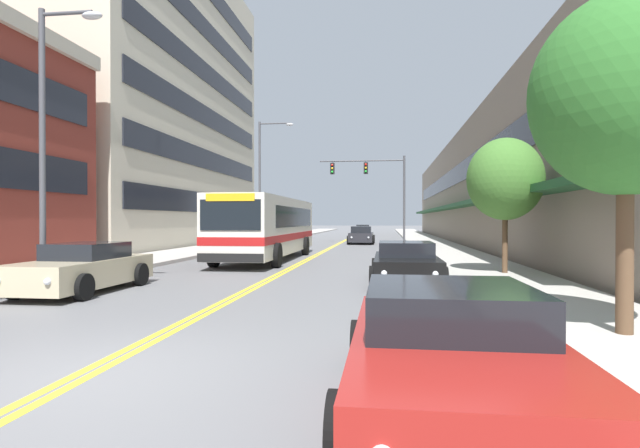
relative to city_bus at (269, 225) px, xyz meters
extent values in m
plane|color=slate|center=(1.91, 19.22, -1.66)|extent=(240.00, 240.00, 0.00)
cube|color=#B2ADA5|center=(-5.34, 19.22, -1.58)|extent=(3.50, 106.00, 0.16)
cube|color=#B2ADA5|center=(9.15, 19.22, -1.58)|extent=(3.50, 106.00, 0.16)
cube|color=yellow|center=(1.81, 19.22, -1.66)|extent=(0.14, 106.00, 0.01)
cube|color=yellow|center=(2.01, 19.22, -1.66)|extent=(0.14, 106.00, 0.01)
cube|color=beige|center=(-13.34, 11.67, 9.37)|extent=(12.00, 26.15, 22.07)
cube|color=black|center=(-7.30, 11.67, 1.49)|extent=(0.08, 24.05, 1.40)
cube|color=black|center=(-7.30, 11.67, 4.64)|extent=(0.08, 24.05, 1.40)
cube|color=black|center=(-7.30, 11.67, 7.80)|extent=(0.08, 24.05, 1.40)
cube|color=black|center=(-7.30, 11.67, 10.95)|extent=(0.08, 24.05, 1.40)
cube|color=black|center=(-7.30, 11.67, 14.10)|extent=(0.08, 24.05, 1.40)
cube|color=gray|center=(15.15, 19.22, 2.70)|extent=(8.00, 68.00, 8.73)
cube|color=#1E4C28|center=(10.60, 19.22, 1.24)|extent=(1.10, 61.20, 0.24)
cube|color=black|center=(11.11, 19.22, 3.75)|extent=(0.08, 61.20, 1.40)
cube|color=silver|center=(0.00, -0.10, -0.02)|extent=(2.54, 11.77, 2.58)
cube|color=#B21919|center=(0.00, -0.10, -0.54)|extent=(2.56, 11.79, 0.32)
cube|color=black|center=(0.00, 0.49, 0.39)|extent=(2.57, 9.18, 0.93)
cube|color=black|center=(0.00, -6.01, 0.44)|extent=(2.29, 0.04, 1.13)
cube|color=yellow|center=(0.00, -6.02, 1.08)|extent=(1.83, 0.06, 0.28)
cube|color=black|center=(0.00, -6.03, -1.13)|extent=(2.49, 0.08, 0.32)
cylinder|color=black|center=(-1.30, -4.10, -1.16)|extent=(0.30, 1.00, 1.00)
cylinder|color=black|center=(1.30, -4.10, -1.16)|extent=(0.30, 1.00, 1.00)
cylinder|color=black|center=(-1.30, 3.13, -1.16)|extent=(0.30, 1.00, 1.00)
cylinder|color=black|center=(1.30, 3.13, -1.16)|extent=(0.30, 1.00, 1.00)
cube|color=#BCAD89|center=(-2.38, -11.25, -1.14)|extent=(1.75, 4.48, 0.69)
cube|color=black|center=(-2.38, -11.07, -0.57)|extent=(1.50, 1.97, 0.43)
cylinder|color=black|center=(-3.28, -12.64, -1.33)|extent=(0.22, 0.66, 0.66)
cylinder|color=black|center=(-1.49, -12.64, -1.33)|extent=(0.22, 0.66, 0.66)
cylinder|color=black|center=(-3.28, -9.86, -1.33)|extent=(0.22, 0.66, 0.66)
cylinder|color=black|center=(-1.49, -9.86, -1.33)|extent=(0.22, 0.66, 0.66)
sphere|color=silver|center=(-1.77, -13.51, -1.10)|extent=(0.16, 0.16, 0.16)
cube|color=red|center=(-3.01, -9.00, -1.10)|extent=(0.18, 0.04, 0.10)
cube|color=red|center=(-1.76, -9.00, -1.10)|extent=(0.18, 0.04, 0.10)
cube|color=#38383D|center=(-2.38, 16.15, -1.13)|extent=(1.72, 4.65, 0.70)
cube|color=black|center=(-2.38, 16.34, -0.55)|extent=(1.48, 2.04, 0.46)
cylinder|color=black|center=(-3.26, 14.71, -1.33)|extent=(0.22, 0.66, 0.66)
cylinder|color=black|center=(-1.49, 14.71, -1.33)|extent=(0.22, 0.66, 0.66)
cylinder|color=black|center=(-3.26, 17.59, -1.33)|extent=(0.22, 0.66, 0.66)
cylinder|color=black|center=(-1.49, 17.59, -1.33)|extent=(0.22, 0.66, 0.66)
sphere|color=silver|center=(-2.98, 13.81, -1.09)|extent=(0.16, 0.16, 0.16)
sphere|color=silver|center=(-1.77, 13.81, -1.09)|extent=(0.16, 0.16, 0.16)
cube|color=red|center=(-3.00, 18.48, -1.09)|extent=(0.18, 0.04, 0.10)
cube|color=red|center=(-1.76, 18.48, -1.09)|extent=(0.18, 0.04, 0.10)
cube|color=maroon|center=(6.27, -18.48, -1.17)|extent=(1.92, 4.35, 0.64)
cube|color=black|center=(6.27, -18.30, -0.63)|extent=(1.66, 1.91, 0.43)
cylinder|color=black|center=(5.29, -19.83, -1.35)|extent=(0.22, 0.62, 0.62)
cylinder|color=black|center=(7.26, -19.83, -1.35)|extent=(0.22, 0.62, 0.62)
cylinder|color=black|center=(5.29, -17.13, -1.35)|extent=(0.22, 0.62, 0.62)
cylinder|color=black|center=(7.26, -17.13, -1.35)|extent=(0.22, 0.62, 0.62)
cube|color=red|center=(5.58, -16.30, -1.14)|extent=(0.18, 0.04, 0.10)
cube|color=red|center=(6.96, -16.30, -1.14)|extent=(0.18, 0.04, 0.10)
cube|color=black|center=(6.24, -8.28, -1.16)|extent=(1.87, 4.50, 0.64)
cube|color=black|center=(6.24, -8.10, -0.63)|extent=(1.61, 1.98, 0.43)
cylinder|color=black|center=(5.28, -9.68, -1.34)|extent=(0.22, 0.65, 0.65)
cylinder|color=black|center=(7.20, -9.68, -1.34)|extent=(0.22, 0.65, 0.65)
cylinder|color=black|center=(5.28, -6.89, -1.34)|extent=(0.22, 0.65, 0.65)
cylinder|color=black|center=(7.20, -6.89, -1.34)|extent=(0.22, 0.65, 0.65)
sphere|color=silver|center=(5.58, -10.55, -1.13)|extent=(0.16, 0.16, 0.16)
sphere|color=silver|center=(6.89, -10.55, -1.13)|extent=(0.16, 0.16, 0.16)
cube|color=red|center=(5.56, -6.02, -1.13)|extent=(0.18, 0.04, 0.10)
cube|color=red|center=(6.91, -6.02, -1.13)|extent=(0.18, 0.04, 0.10)
cube|color=#232328|center=(3.71, 16.13, -1.12)|extent=(1.82, 4.02, 0.70)
cube|color=black|center=(3.71, 16.30, -0.52)|extent=(1.57, 1.77, 0.50)
cylinder|color=black|center=(2.78, 14.89, -1.32)|extent=(0.22, 0.69, 0.69)
cylinder|color=black|center=(4.65, 14.89, -1.32)|extent=(0.22, 0.69, 0.69)
cylinder|color=black|center=(2.78, 17.38, -1.32)|extent=(0.22, 0.69, 0.69)
cylinder|color=black|center=(4.65, 17.38, -1.32)|extent=(0.22, 0.69, 0.69)
sphere|color=silver|center=(3.08, 14.11, -1.09)|extent=(0.16, 0.16, 0.16)
sphere|color=silver|center=(4.35, 14.11, -1.09)|extent=(0.16, 0.16, 0.16)
cube|color=red|center=(3.06, 18.15, -1.09)|extent=(0.18, 0.04, 0.10)
cube|color=red|center=(4.37, 18.15, -1.09)|extent=(0.18, 0.04, 0.10)
cube|color=beige|center=(2.86, 38.03, -1.16)|extent=(1.77, 4.56, 0.66)
cube|color=black|center=(2.86, 38.21, -0.60)|extent=(1.52, 2.01, 0.48)
cylinder|color=black|center=(1.95, 36.62, -1.35)|extent=(0.22, 0.62, 0.62)
cylinder|color=black|center=(3.77, 36.62, -1.35)|extent=(0.22, 0.62, 0.62)
cylinder|color=black|center=(1.95, 39.44, -1.35)|extent=(0.22, 0.62, 0.62)
cylinder|color=black|center=(3.77, 39.44, -1.35)|extent=(0.22, 0.62, 0.62)
sphere|color=silver|center=(2.24, 35.73, -1.13)|extent=(0.16, 0.16, 0.16)
sphere|color=silver|center=(3.48, 35.73, -1.13)|extent=(0.16, 0.16, 0.16)
cube|color=red|center=(2.22, 40.32, -1.13)|extent=(0.18, 0.04, 0.10)
cube|color=red|center=(3.50, 40.32, -1.13)|extent=(0.18, 0.04, 0.10)
cylinder|color=#47474C|center=(7.11, 16.73, 1.85)|extent=(0.18, 0.18, 7.03)
cylinder|color=#47474C|center=(3.71, 16.73, 5.02)|extent=(6.79, 0.11, 0.11)
cube|color=black|center=(4.05, 16.73, 4.42)|extent=(0.34, 0.26, 0.92)
sphere|color=red|center=(4.05, 16.57, 4.69)|extent=(0.18, 0.18, 0.18)
sphere|color=yellow|center=(4.05, 16.57, 4.42)|extent=(0.18, 0.18, 0.18)
sphere|color=green|center=(4.05, 16.57, 4.14)|extent=(0.18, 0.18, 0.18)
cylinder|color=black|center=(4.05, 16.73, 4.95)|extent=(0.02, 0.02, 0.14)
cube|color=black|center=(1.33, 16.73, 4.42)|extent=(0.34, 0.26, 0.92)
sphere|color=red|center=(1.33, 16.57, 4.69)|extent=(0.18, 0.18, 0.18)
sphere|color=yellow|center=(1.33, 16.57, 4.42)|extent=(0.18, 0.18, 0.18)
sphere|color=green|center=(1.33, 16.57, 4.14)|extent=(0.18, 0.18, 0.18)
cylinder|color=black|center=(1.33, 16.73, 4.95)|extent=(0.02, 0.02, 0.14)
cylinder|color=#47474C|center=(-3.39, -11.47, 2.08)|extent=(0.16, 0.16, 7.49)
cylinder|color=#47474C|center=(-2.68, -11.47, 5.68)|extent=(1.43, 0.10, 0.10)
ellipsoid|color=#B2B2B7|center=(-1.96, -11.47, 5.58)|extent=(0.56, 0.28, 0.20)
cylinder|color=#47474C|center=(-3.39, 11.53, 2.83)|extent=(0.16, 0.16, 8.99)
cylinder|color=#47474C|center=(-2.29, 11.53, 7.18)|extent=(2.21, 0.10, 0.10)
ellipsoid|color=#B2B2B7|center=(-1.18, 11.53, 7.08)|extent=(0.56, 0.28, 0.20)
cylinder|color=brown|center=(9.29, -15.36, -0.25)|extent=(0.25, 0.25, 2.49)
ellipsoid|color=#2D6B28|center=(9.29, -15.36, 2.20)|extent=(2.83, 2.83, 3.12)
cylinder|color=brown|center=(9.55, -6.42, -0.47)|extent=(0.18, 0.18, 2.06)
ellipsoid|color=#42752D|center=(9.55, -6.42, 1.61)|extent=(2.48, 2.48, 2.72)
camera|label=1|loc=(5.61, -23.60, 0.27)|focal=28.00mm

